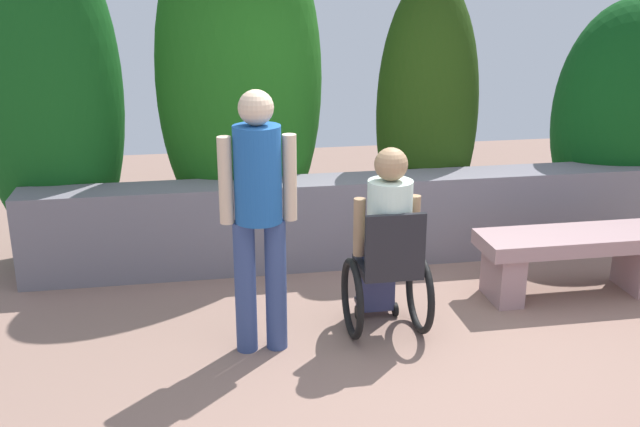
{
  "coord_description": "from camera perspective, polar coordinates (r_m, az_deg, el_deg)",
  "views": [
    {
      "loc": [
        -1.41,
        -4.15,
        2.4
      ],
      "look_at": [
        -0.59,
        0.52,
        0.85
      ],
      "focal_mm": 41.43,
      "sensor_mm": 36.0,
      "label": 1
    }
  ],
  "objects": [
    {
      "name": "hedge_backdrop",
      "position": [
        6.54,
        0.25,
        8.99
      ],
      "size": [
        6.48,
        1.11,
        3.06
      ],
      "color": "#145118",
      "rests_on": "ground"
    },
    {
      "name": "ground_plane",
      "position": [
        5.0,
        7.9,
        -10.78
      ],
      "size": [
        12.14,
        12.14,
        0.0
      ],
      "primitive_type": "plane",
      "color": "#8C6B5E"
    },
    {
      "name": "stone_bench",
      "position": [
        6.01,
        18.98,
        -2.94
      ],
      "size": [
        1.49,
        0.48,
        0.51
      ],
      "rotation": [
        0.0,
        0.0,
        0.09
      ],
      "color": "gray",
      "rests_on": "ground"
    },
    {
      "name": "person_standing_companion",
      "position": [
        4.66,
        -4.77,
        0.6
      ],
      "size": [
        0.49,
        0.3,
        1.73
      ],
      "rotation": [
        0.0,
        0.0,
        -0.26
      ],
      "color": "#354779",
      "rests_on": "ground"
    },
    {
      "name": "stone_retaining_wall",
      "position": [
        6.36,
        3.42,
        -0.47
      ],
      "size": [
        5.68,
        0.4,
        0.75
      ],
      "primitive_type": "cube",
      "color": "slate",
      "rests_on": "ground"
    },
    {
      "name": "person_in_wheelchair",
      "position": [
        5.03,
        5.15,
        -2.66
      ],
      "size": [
        0.53,
        0.66,
        1.33
      ],
      "rotation": [
        0.0,
        0.0,
        0.03
      ],
      "color": "black",
      "rests_on": "ground"
    }
  ]
}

